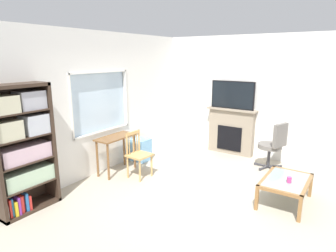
{
  "coord_description": "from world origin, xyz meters",
  "views": [
    {
      "loc": [
        -4.1,
        -1.98,
        2.32
      ],
      "look_at": [
        0.0,
        0.78,
        1.12
      ],
      "focal_mm": 31.02,
      "sensor_mm": 36.0,
      "label": 1
    }
  ],
  "objects_px": {
    "desk_under_window": "(116,143)",
    "tv": "(233,95)",
    "sippy_cup": "(289,180)",
    "fireplace": "(231,131)",
    "wooden_chair": "(138,154)",
    "coffee_table": "(286,183)",
    "plastic_drawer_unit": "(140,149)",
    "office_chair": "(274,144)",
    "bookshelf": "(21,146)"
  },
  "relations": [
    {
      "from": "wooden_chair",
      "to": "office_chair",
      "type": "relative_size",
      "value": 0.9
    },
    {
      "from": "tv",
      "to": "coffee_table",
      "type": "distance_m",
      "value": 2.73
    },
    {
      "from": "tv",
      "to": "sippy_cup",
      "type": "height_order",
      "value": "tv"
    },
    {
      "from": "bookshelf",
      "to": "sippy_cup",
      "type": "xyz_separation_m",
      "value": [
        2.33,
        -3.32,
        -0.57
      ]
    },
    {
      "from": "bookshelf",
      "to": "office_chair",
      "type": "distance_m",
      "value": 4.69
    },
    {
      "from": "desk_under_window",
      "to": "fireplace",
      "type": "bearing_deg",
      "value": -31.09
    },
    {
      "from": "desk_under_window",
      "to": "fireplace",
      "type": "height_order",
      "value": "fireplace"
    },
    {
      "from": "coffee_table",
      "to": "sippy_cup",
      "type": "distance_m",
      "value": 0.15
    },
    {
      "from": "plastic_drawer_unit",
      "to": "desk_under_window",
      "type": "bearing_deg",
      "value": -176.49
    },
    {
      "from": "desk_under_window",
      "to": "sippy_cup",
      "type": "bearing_deg",
      "value": -81.8
    },
    {
      "from": "sippy_cup",
      "to": "tv",
      "type": "bearing_deg",
      "value": 42.08
    },
    {
      "from": "plastic_drawer_unit",
      "to": "sippy_cup",
      "type": "height_order",
      "value": "plastic_drawer_unit"
    },
    {
      "from": "coffee_table",
      "to": "desk_under_window",
      "type": "bearing_deg",
      "value": 100.07
    },
    {
      "from": "tv",
      "to": "coffee_table",
      "type": "bearing_deg",
      "value": -137.49
    },
    {
      "from": "bookshelf",
      "to": "wooden_chair",
      "type": "bearing_deg",
      "value": -17.84
    },
    {
      "from": "desk_under_window",
      "to": "plastic_drawer_unit",
      "type": "height_order",
      "value": "desk_under_window"
    },
    {
      "from": "plastic_drawer_unit",
      "to": "fireplace",
      "type": "bearing_deg",
      "value": -43.22
    },
    {
      "from": "tv",
      "to": "office_chair",
      "type": "distance_m",
      "value": 1.5
    },
    {
      "from": "office_chair",
      "to": "plastic_drawer_unit",
      "type": "bearing_deg",
      "value": 113.11
    },
    {
      "from": "bookshelf",
      "to": "wooden_chair",
      "type": "distance_m",
      "value": 2.1
    },
    {
      "from": "sippy_cup",
      "to": "desk_under_window",
      "type": "bearing_deg",
      "value": 98.2
    },
    {
      "from": "tv",
      "to": "office_chair",
      "type": "relative_size",
      "value": 1.04
    },
    {
      "from": "desk_under_window",
      "to": "wooden_chair",
      "type": "xyz_separation_m",
      "value": [
        0.06,
        -0.51,
        -0.14
      ]
    },
    {
      "from": "bookshelf",
      "to": "wooden_chair",
      "type": "height_order",
      "value": "bookshelf"
    },
    {
      "from": "fireplace",
      "to": "office_chair",
      "type": "xyz_separation_m",
      "value": [
        -0.48,
        -1.13,
        -0.0
      ]
    },
    {
      "from": "desk_under_window",
      "to": "wooden_chair",
      "type": "relative_size",
      "value": 0.96
    },
    {
      "from": "coffee_table",
      "to": "sippy_cup",
      "type": "xyz_separation_m",
      "value": [
        -0.1,
        -0.06,
        0.1
      ]
    },
    {
      "from": "plastic_drawer_unit",
      "to": "office_chair",
      "type": "height_order",
      "value": "office_chair"
    },
    {
      "from": "plastic_drawer_unit",
      "to": "fireplace",
      "type": "xyz_separation_m",
      "value": [
        1.61,
        -1.51,
        0.31
      ]
    },
    {
      "from": "desk_under_window",
      "to": "plastic_drawer_unit",
      "type": "relative_size",
      "value": 1.74
    },
    {
      "from": "tv",
      "to": "plastic_drawer_unit",
      "type": "bearing_deg",
      "value": 136.46
    },
    {
      "from": "wooden_chair",
      "to": "fireplace",
      "type": "xyz_separation_m",
      "value": [
        2.36,
        -0.95,
        0.09
      ]
    },
    {
      "from": "bookshelf",
      "to": "plastic_drawer_unit",
      "type": "height_order",
      "value": "bookshelf"
    },
    {
      "from": "wooden_chair",
      "to": "tv",
      "type": "distance_m",
      "value": 2.71
    },
    {
      "from": "fireplace",
      "to": "plastic_drawer_unit",
      "type": "bearing_deg",
      "value": 136.78
    },
    {
      "from": "office_chair",
      "to": "sippy_cup",
      "type": "bearing_deg",
      "value": -157.04
    },
    {
      "from": "office_chair",
      "to": "tv",
      "type": "bearing_deg",
      "value": 67.63
    },
    {
      "from": "wooden_chair",
      "to": "coffee_table",
      "type": "bearing_deg",
      "value": -79.28
    },
    {
      "from": "fireplace",
      "to": "sippy_cup",
      "type": "height_order",
      "value": "fireplace"
    },
    {
      "from": "desk_under_window",
      "to": "fireplace",
      "type": "xyz_separation_m",
      "value": [
        2.42,
        -1.46,
        -0.05
      ]
    },
    {
      "from": "desk_under_window",
      "to": "tv",
      "type": "bearing_deg",
      "value": -31.28
    },
    {
      "from": "wooden_chair",
      "to": "plastic_drawer_unit",
      "type": "height_order",
      "value": "wooden_chair"
    },
    {
      "from": "coffee_table",
      "to": "office_chair",
      "type": "bearing_deg",
      "value": 22.22
    },
    {
      "from": "fireplace",
      "to": "office_chair",
      "type": "distance_m",
      "value": 1.23
    },
    {
      "from": "desk_under_window",
      "to": "office_chair",
      "type": "height_order",
      "value": "office_chair"
    },
    {
      "from": "sippy_cup",
      "to": "fireplace",
      "type": "bearing_deg",
      "value": 41.82
    },
    {
      "from": "bookshelf",
      "to": "fireplace",
      "type": "distance_m",
      "value": 4.59
    },
    {
      "from": "bookshelf",
      "to": "desk_under_window",
      "type": "relative_size",
      "value": 2.23
    },
    {
      "from": "wooden_chair",
      "to": "sippy_cup",
      "type": "relative_size",
      "value": 10.0
    },
    {
      "from": "bookshelf",
      "to": "tv",
      "type": "distance_m",
      "value": 4.57
    }
  ]
}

